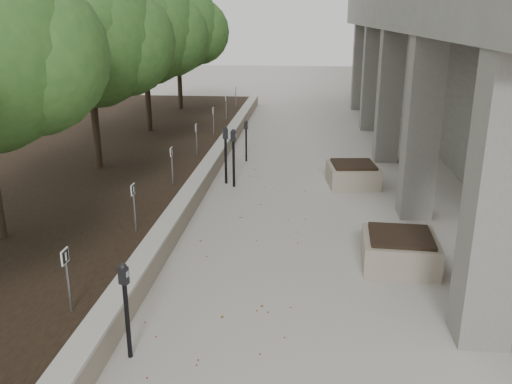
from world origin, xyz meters
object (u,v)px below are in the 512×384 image
at_px(planter_back, 353,174).
at_px(parking_meter_3, 226,155).
at_px(crabapple_tree_4, 145,54).
at_px(crabapple_tree_3, 90,66).
at_px(crabapple_tree_5, 178,46).
at_px(parking_meter_2, 127,311).
at_px(parking_meter_5, 246,141).
at_px(parking_meter_4, 234,158).
at_px(planter_front, 399,250).

bearing_deg(planter_back, parking_meter_3, -176.99).
relative_size(parking_meter_3, planter_back, 1.21).
bearing_deg(crabapple_tree_4, crabapple_tree_3, -90.00).
bearing_deg(planter_back, crabapple_tree_5, 125.57).
distance_m(parking_meter_2, parking_meter_5, 10.37).
height_order(parking_meter_3, parking_meter_5, parking_meter_3).
distance_m(parking_meter_2, parking_meter_4, 7.70).
bearing_deg(parking_meter_4, planter_back, 14.27).
bearing_deg(parking_meter_3, planter_front, -67.09).
relative_size(crabapple_tree_3, parking_meter_3, 3.44).
xyz_separation_m(crabapple_tree_3, crabapple_tree_5, (0.00, 10.00, 0.00)).
xyz_separation_m(crabapple_tree_5, parking_meter_3, (3.54, -9.94, -2.33)).
distance_m(parking_meter_5, planter_back, 3.87).
relative_size(parking_meter_3, parking_meter_4, 1.01).
xyz_separation_m(parking_meter_2, parking_meter_3, (0.13, 7.97, 0.10)).
distance_m(crabapple_tree_3, planter_back, 7.53).
bearing_deg(planter_front, parking_meter_3, 129.32).
distance_m(parking_meter_2, parking_meter_3, 7.97).
bearing_deg(crabapple_tree_3, planter_back, 1.95).
bearing_deg(crabapple_tree_4, parking_meter_3, -54.40).
relative_size(crabapple_tree_3, crabapple_tree_5, 1.00).
height_order(parking_meter_2, planter_front, parking_meter_2).
bearing_deg(parking_meter_2, parking_meter_3, 104.23).
xyz_separation_m(crabapple_tree_3, planter_back, (6.98, 0.24, -2.81)).
bearing_deg(crabapple_tree_5, parking_meter_5, -63.12).
distance_m(crabapple_tree_5, parking_meter_5, 8.82).
height_order(parking_meter_5, planter_front, parking_meter_5).
relative_size(parking_meter_5, planter_back, 1.00).
xyz_separation_m(crabapple_tree_5, parking_meter_4, (3.79, -10.22, -2.33)).
height_order(parking_meter_2, parking_meter_4, parking_meter_4).
distance_m(crabapple_tree_4, parking_meter_5, 5.22).
height_order(crabapple_tree_4, parking_meter_3, crabapple_tree_4).
height_order(parking_meter_2, parking_meter_3, parking_meter_3).
relative_size(crabapple_tree_4, parking_meter_5, 4.16).
distance_m(crabapple_tree_5, planter_back, 12.33).
height_order(parking_meter_3, planter_front, parking_meter_3).
xyz_separation_m(parking_meter_3, parking_meter_4, (0.25, -0.28, -0.00)).
relative_size(parking_meter_4, planter_back, 1.20).
xyz_separation_m(crabapple_tree_3, parking_meter_3, (3.54, 0.06, -2.33)).
xyz_separation_m(parking_meter_5, planter_front, (3.62, -7.16, -0.34)).
xyz_separation_m(crabapple_tree_4, parking_meter_5, (3.83, -2.55, -2.47)).
bearing_deg(planter_back, parking_meter_2, -113.66).
xyz_separation_m(parking_meter_4, planter_front, (3.66, -4.50, -0.48)).
xyz_separation_m(parking_meter_2, parking_meter_5, (0.42, 10.36, -0.04)).
bearing_deg(parking_meter_5, parking_meter_4, -81.15).
distance_m(crabapple_tree_5, planter_front, 16.73).
xyz_separation_m(crabapple_tree_4, parking_meter_4, (3.79, -5.22, -2.33)).
bearing_deg(parking_meter_5, planter_back, -25.43).
relative_size(crabapple_tree_5, parking_meter_2, 3.92).
height_order(crabapple_tree_3, planter_front, crabapple_tree_3).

